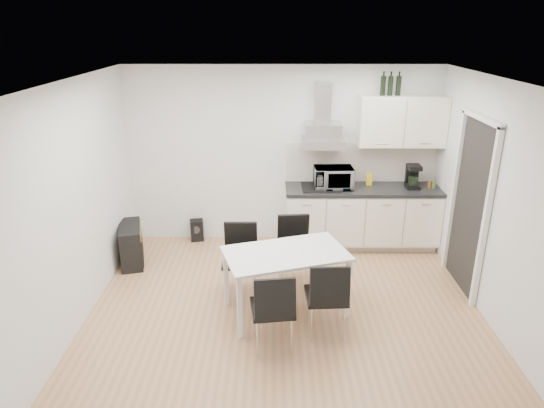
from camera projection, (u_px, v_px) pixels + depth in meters
The scene contains 15 objects.
ground at pixel (285, 308), 5.67m from camera, with size 4.50×4.50×0.00m, color tan.
wall_back at pixel (283, 156), 7.09m from camera, with size 4.50×0.10×2.60m, color silver.
wall_front at pixel (294, 306), 3.34m from camera, with size 4.50×0.10×2.60m, color silver.
wall_left at pixel (78, 204), 5.22m from camera, with size 0.10×4.00×2.60m, color silver.
wall_right at pixel (495, 204), 5.21m from camera, with size 0.10×4.00×2.60m, color silver.
ceiling at pixel (288, 81), 4.76m from camera, with size 4.50×4.50×0.00m, color white.
doorway at pixel (468, 208), 5.82m from camera, with size 0.08×1.04×2.10m, color white.
kitchenette at pixel (365, 192), 7.00m from camera, with size 2.22×0.64×2.52m.
dining_table at pixel (286, 259), 5.39m from camera, with size 1.50×1.13×0.75m.
chair_far_left at pixel (240, 261), 5.82m from camera, with size 0.44×0.50×0.88m, color black, non-canonical shape.
chair_far_right at pixel (295, 252), 6.05m from camera, with size 0.44×0.50×0.88m, color black, non-canonical shape.
chair_near_left at pixel (272, 309), 4.86m from camera, with size 0.44×0.50×0.88m, color black, non-canonical shape.
chair_near_right at pixel (326, 297), 5.08m from camera, with size 0.44×0.50×0.88m, color black, non-canonical shape.
guitar_amp at pixel (131, 244), 6.65m from camera, with size 0.45×0.71×0.55m.
floor_speaker at pixel (197, 230), 7.40m from camera, with size 0.19×0.17×0.32m, color black.
Camera 1 is at (-0.15, -4.88, 3.14)m, focal length 32.00 mm.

